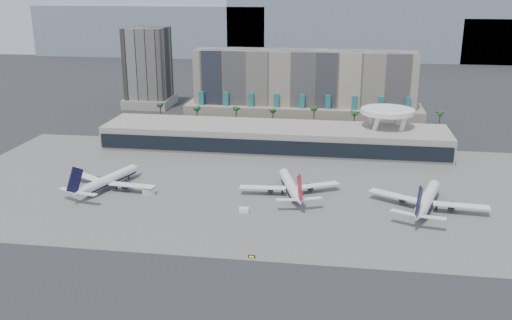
# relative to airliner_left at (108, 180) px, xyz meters

# --- Properties ---
(ground) EXTENTS (900.00, 900.00, 0.00)m
(ground) POSITION_rel_airliner_left_xyz_m (59.63, -43.03, -3.77)
(ground) COLOR #232326
(ground) RESTS_ON ground
(apron_pad) EXTENTS (260.00, 130.00, 0.06)m
(apron_pad) POSITION_rel_airliner_left_xyz_m (59.63, 11.97, -3.74)
(apron_pad) COLOR #5B5B59
(apron_pad) RESTS_ON ground
(mountain_ridge) EXTENTS (680.00, 60.00, 70.00)m
(mountain_ridge) POSITION_rel_airliner_left_xyz_m (87.51, 426.97, 26.12)
(mountain_ridge) COLOR gray
(mountain_ridge) RESTS_ON ground
(hotel) EXTENTS (140.00, 30.00, 42.00)m
(hotel) POSITION_rel_airliner_left_xyz_m (69.63, 131.38, 13.04)
(hotel) COLOR tan
(hotel) RESTS_ON ground
(office_tower) EXTENTS (30.00, 30.00, 52.00)m
(office_tower) POSITION_rel_airliner_left_xyz_m (-35.37, 156.97, 19.17)
(office_tower) COLOR black
(office_tower) RESTS_ON ground
(terminal) EXTENTS (170.00, 32.50, 14.50)m
(terminal) POSITION_rel_airliner_left_xyz_m (59.63, 66.81, 2.75)
(terminal) COLOR #AFA599
(terminal) RESTS_ON ground
(saucer_structure) EXTENTS (26.00, 26.00, 21.89)m
(saucer_structure) POSITION_rel_airliner_left_xyz_m (114.63, 72.97, 14.69)
(saucer_structure) COLOR white
(saucer_structure) RESTS_ON ground
(palm_row) EXTENTS (157.80, 2.80, 13.10)m
(palm_row) POSITION_rel_airliner_left_xyz_m (66.63, 101.97, 6.73)
(palm_row) COLOR brown
(palm_row) RESTS_ON ground
(airliner_left) EXTENTS (40.43, 41.85, 14.93)m
(airliner_left) POSITION_rel_airliner_left_xyz_m (0.00, 0.00, 0.00)
(airliner_left) COLOR white
(airliner_left) RESTS_ON ground
(airliner_centre) EXTENTS (39.37, 40.82, 14.44)m
(airliner_centre) POSITION_rel_airliner_left_xyz_m (73.73, 5.00, -0.12)
(airliner_centre) COLOR white
(airliner_centre) RESTS_ON ground
(airliner_right) EXTENTS (42.78, 44.31, 15.74)m
(airliner_right) POSITION_rel_airliner_left_xyz_m (124.86, -3.30, 0.20)
(airliner_right) COLOR white
(airliner_right) RESTS_ON ground
(service_vehicle_a) EXTENTS (5.33, 4.01, 2.35)m
(service_vehicle_a) POSITION_rel_airliner_left_xyz_m (18.29, -4.38, -2.59)
(service_vehicle_a) COLOR silver
(service_vehicle_a) RESTS_ON ground
(service_vehicle_b) EXTENTS (3.54, 2.10, 1.79)m
(service_vehicle_b) POSITION_rel_airliner_left_xyz_m (58.62, -16.23, -2.87)
(service_vehicle_b) COLOR white
(service_vehicle_b) RESTS_ON ground
(taxiway_sign) EXTENTS (2.20, 0.50, 0.99)m
(taxiway_sign) POSITION_rel_airliner_left_xyz_m (67.02, -51.32, -3.27)
(taxiway_sign) COLOR black
(taxiway_sign) RESTS_ON ground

